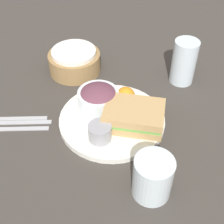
% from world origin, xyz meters
% --- Properties ---
extents(ground_plane, '(4.00, 4.00, 0.00)m').
position_xyz_m(ground_plane, '(0.00, 0.00, 0.00)').
color(ground_plane, '#3D3833').
extents(plate, '(0.26, 0.26, 0.01)m').
position_xyz_m(plate, '(0.00, 0.00, 0.01)').
color(plate, white).
rests_on(plate, ground_plane).
extents(sandwich, '(0.16, 0.13, 0.05)m').
position_xyz_m(sandwich, '(0.05, -0.02, 0.04)').
color(sandwich, tan).
rests_on(sandwich, plate).
extents(salad_bowl, '(0.10, 0.10, 0.06)m').
position_xyz_m(salad_bowl, '(-0.03, 0.04, 0.04)').
color(salad_bowl, white).
rests_on(salad_bowl, plate).
extents(dressing_cup, '(0.05, 0.05, 0.04)m').
position_xyz_m(dressing_cup, '(-0.03, -0.07, 0.04)').
color(dressing_cup, '#99999E').
rests_on(dressing_cup, plate).
extents(orange_wedge, '(0.05, 0.05, 0.05)m').
position_xyz_m(orange_wedge, '(0.04, 0.06, 0.04)').
color(orange_wedge, orange).
rests_on(orange_wedge, plate).
extents(drink_glass, '(0.07, 0.07, 0.13)m').
position_xyz_m(drink_glass, '(0.20, 0.17, 0.06)').
color(drink_glass, silver).
rests_on(drink_glass, ground_plane).
extents(bread_basket, '(0.15, 0.15, 0.07)m').
position_xyz_m(bread_basket, '(-0.11, 0.22, 0.03)').
color(bread_basket, '#997547').
rests_on(bread_basket, ground_plane).
extents(fork, '(0.17, 0.01, 0.01)m').
position_xyz_m(fork, '(-0.24, -0.02, 0.00)').
color(fork, '#B2B2B7').
rests_on(fork, ground_plane).
extents(knife, '(0.18, 0.01, 0.01)m').
position_xyz_m(knife, '(-0.24, -0.00, 0.00)').
color(knife, '#B2B2B7').
rests_on(knife, ground_plane).
extents(spoon, '(0.15, 0.01, 0.01)m').
position_xyz_m(spoon, '(-0.24, 0.01, 0.00)').
color(spoon, '#B2B2B7').
rests_on(spoon, ground_plane).
extents(water_glass, '(0.08, 0.08, 0.09)m').
position_xyz_m(water_glass, '(0.08, -0.20, 0.05)').
color(water_glass, silver).
rests_on(water_glass, ground_plane).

